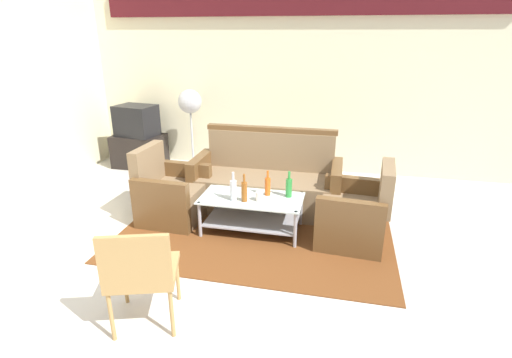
{
  "coord_description": "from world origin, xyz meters",
  "views": [
    {
      "loc": [
        0.79,
        -3.0,
        2.08
      ],
      "look_at": [
        -0.04,
        0.69,
        0.65
      ],
      "focal_mm": 27.44,
      "sensor_mm": 36.0,
      "label": 1
    }
  ],
  "objects_px": {
    "bottle_green": "(289,187)",
    "coffee_table": "(252,209)",
    "television": "(136,121)",
    "bottle_clear": "(233,190)",
    "armchair_right": "(355,216)",
    "bottle_orange": "(268,186)",
    "cup": "(259,196)",
    "pedestal_fan": "(190,106)",
    "wicker_chair": "(141,270)",
    "couch": "(267,184)",
    "armchair_left": "(171,195)",
    "tv_stand": "(140,151)",
    "bottle_brown": "(244,191)"
  },
  "relations": [
    {
      "from": "couch",
      "to": "television",
      "type": "bearing_deg",
      "value": -26.01
    },
    {
      "from": "bottle_clear",
      "to": "bottle_green",
      "type": "distance_m",
      "value": 0.6
    },
    {
      "from": "television",
      "to": "cup",
      "type": "bearing_deg",
      "value": 151.91
    },
    {
      "from": "wicker_chair",
      "to": "couch",
      "type": "bearing_deg",
      "value": 61.04
    },
    {
      "from": "coffee_table",
      "to": "bottle_brown",
      "type": "bearing_deg",
      "value": -112.5
    },
    {
      "from": "tv_stand",
      "to": "pedestal_fan",
      "type": "distance_m",
      "value": 1.18
    },
    {
      "from": "bottle_orange",
      "to": "cup",
      "type": "relative_size",
      "value": 2.79
    },
    {
      "from": "armchair_left",
      "to": "bottle_orange",
      "type": "height_order",
      "value": "armchair_left"
    },
    {
      "from": "coffee_table",
      "to": "bottle_green",
      "type": "xyz_separation_m",
      "value": [
        0.38,
        0.09,
        0.25
      ]
    },
    {
      "from": "couch",
      "to": "coffee_table",
      "type": "xyz_separation_m",
      "value": [
        -0.03,
        -0.66,
        -0.04
      ]
    },
    {
      "from": "tv_stand",
      "to": "coffee_table",
      "type": "bearing_deg",
      "value": -37.67
    },
    {
      "from": "bottle_clear",
      "to": "tv_stand",
      "type": "height_order",
      "value": "bottle_clear"
    },
    {
      "from": "couch",
      "to": "wicker_chair",
      "type": "bearing_deg",
      "value": 78.61
    },
    {
      "from": "bottle_green",
      "to": "bottle_orange",
      "type": "bearing_deg",
      "value": -179.21
    },
    {
      "from": "bottle_brown",
      "to": "wicker_chair",
      "type": "xyz_separation_m",
      "value": [
        -0.37,
        -1.52,
        -0.03
      ]
    },
    {
      "from": "bottle_clear",
      "to": "cup",
      "type": "height_order",
      "value": "bottle_clear"
    },
    {
      "from": "bottle_brown",
      "to": "bottle_orange",
      "type": "bearing_deg",
      "value": 46.53
    },
    {
      "from": "bottle_clear",
      "to": "tv_stand",
      "type": "distance_m",
      "value": 2.88
    },
    {
      "from": "bottle_green",
      "to": "coffee_table",
      "type": "bearing_deg",
      "value": -166.29
    },
    {
      "from": "television",
      "to": "bottle_brown",
      "type": "bearing_deg",
      "value": 149.44
    },
    {
      "from": "armchair_right",
      "to": "tv_stand",
      "type": "relative_size",
      "value": 1.06
    },
    {
      "from": "bottle_clear",
      "to": "bottle_orange",
      "type": "bearing_deg",
      "value": 33.85
    },
    {
      "from": "television",
      "to": "bottle_clear",
      "type": "bearing_deg",
      "value": 147.93
    },
    {
      "from": "couch",
      "to": "bottle_brown",
      "type": "distance_m",
      "value": 0.82
    },
    {
      "from": "couch",
      "to": "wicker_chair",
      "type": "xyz_separation_m",
      "value": [
        -0.45,
        -2.3,
        0.18
      ]
    },
    {
      "from": "cup",
      "to": "pedestal_fan",
      "type": "xyz_separation_m",
      "value": [
        -1.5,
        1.91,
        0.55
      ]
    },
    {
      "from": "coffee_table",
      "to": "television",
      "type": "distance_m",
      "value": 2.95
    },
    {
      "from": "bottle_orange",
      "to": "couch",
      "type": "bearing_deg",
      "value": 102.29
    },
    {
      "from": "tv_stand",
      "to": "bottle_brown",
      "type": "bearing_deg",
      "value": -40.23
    },
    {
      "from": "bottle_clear",
      "to": "cup",
      "type": "xyz_separation_m",
      "value": [
        0.27,
        0.04,
        -0.07
      ]
    },
    {
      "from": "television",
      "to": "tv_stand",
      "type": "bearing_deg",
      "value": 90.0
    },
    {
      "from": "tv_stand",
      "to": "television",
      "type": "distance_m",
      "value": 0.5
    },
    {
      "from": "bottle_orange",
      "to": "tv_stand",
      "type": "relative_size",
      "value": 0.35
    },
    {
      "from": "armchair_left",
      "to": "coffee_table",
      "type": "distance_m",
      "value": 1.0
    },
    {
      "from": "armchair_left",
      "to": "cup",
      "type": "relative_size",
      "value": 8.5
    },
    {
      "from": "bottle_clear",
      "to": "pedestal_fan",
      "type": "xyz_separation_m",
      "value": [
        -1.23,
        1.96,
        0.48
      ]
    },
    {
      "from": "armchair_right",
      "to": "cup",
      "type": "xyz_separation_m",
      "value": [
        -0.99,
        -0.12,
        0.17
      ]
    },
    {
      "from": "bottle_orange",
      "to": "wicker_chair",
      "type": "relative_size",
      "value": 0.33
    },
    {
      "from": "couch",
      "to": "coffee_table",
      "type": "distance_m",
      "value": 0.66
    },
    {
      "from": "armchair_right",
      "to": "bottle_green",
      "type": "height_order",
      "value": "armchair_right"
    },
    {
      "from": "bottle_green",
      "to": "cup",
      "type": "xyz_separation_m",
      "value": [
        -0.28,
        -0.18,
        -0.06
      ]
    },
    {
      "from": "bottle_clear",
      "to": "cup",
      "type": "distance_m",
      "value": 0.28
    },
    {
      "from": "tv_stand",
      "to": "bottle_green",
      "type": "bearing_deg",
      "value": -32.08
    },
    {
      "from": "bottle_clear",
      "to": "bottle_green",
      "type": "xyz_separation_m",
      "value": [
        0.55,
        0.22,
        -0.01
      ]
    },
    {
      "from": "bottle_clear",
      "to": "bottle_green",
      "type": "height_order",
      "value": "bottle_clear"
    },
    {
      "from": "bottle_orange",
      "to": "tv_stand",
      "type": "distance_m",
      "value": 2.99
    },
    {
      "from": "bottle_orange",
      "to": "tv_stand",
      "type": "bearing_deg",
      "value": 145.51
    },
    {
      "from": "couch",
      "to": "armchair_left",
      "type": "relative_size",
      "value": 2.12
    },
    {
      "from": "bottle_clear",
      "to": "armchair_right",
      "type": "bearing_deg",
      "value": 7.32
    },
    {
      "from": "bottle_green",
      "to": "tv_stand",
      "type": "relative_size",
      "value": 0.36
    }
  ]
}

